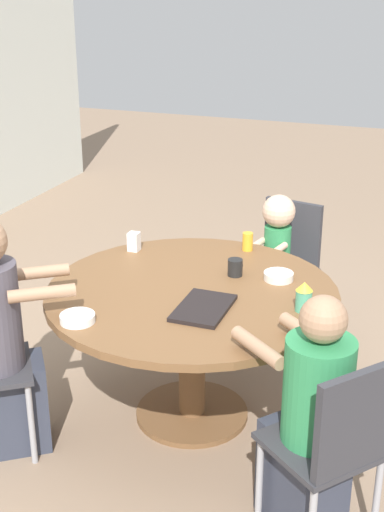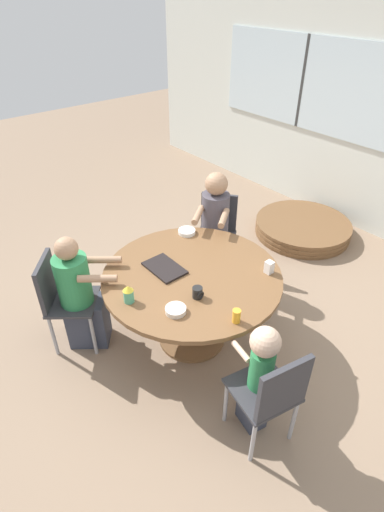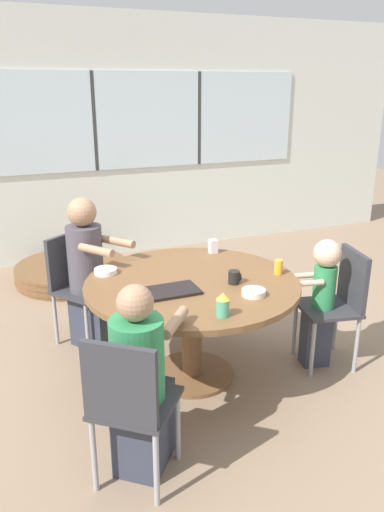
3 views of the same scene
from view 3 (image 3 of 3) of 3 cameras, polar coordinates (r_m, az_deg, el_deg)
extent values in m
plane|color=#8C725B|center=(3.75, 0.00, -13.47)|extent=(16.00, 16.00, 0.00)
cube|color=silver|center=(6.04, -11.07, 12.86)|extent=(8.40, 0.06, 2.80)
cube|color=silver|center=(5.98, -11.11, 14.81)|extent=(5.20, 0.02, 1.10)
cube|color=#333333|center=(5.98, -11.10, 14.81)|extent=(0.04, 0.01, 1.10)
cube|color=#333333|center=(6.37, 0.84, 15.39)|extent=(0.04, 0.01, 1.10)
cylinder|color=brown|center=(3.41, 0.00, -3.17)|extent=(1.47, 1.47, 0.04)
cylinder|color=brown|center=(3.57, 0.00, -8.70)|extent=(0.14, 0.14, 0.70)
cylinder|color=brown|center=(3.74, 0.00, -13.28)|extent=(0.60, 0.60, 0.03)
cube|color=#333338|center=(4.10, -12.25, -3.80)|extent=(0.56, 0.56, 0.03)
cube|color=#333338|center=(4.14, -14.29, -0.43)|extent=(0.33, 0.25, 0.42)
cylinder|color=#99999E|center=(4.20, -8.74, -6.47)|extent=(0.03, 0.03, 0.44)
cylinder|color=#99999E|center=(3.98, -11.88, -8.22)|extent=(0.03, 0.03, 0.44)
cylinder|color=#99999E|center=(4.41, -12.16, -5.41)|extent=(0.03, 0.03, 0.44)
cylinder|color=#99999E|center=(4.20, -15.33, -6.99)|extent=(0.03, 0.03, 0.44)
cube|color=#333338|center=(2.70, -6.42, -16.35)|extent=(0.56, 0.56, 0.03)
cube|color=#333338|center=(2.44, -8.29, -14.38)|extent=(0.32, 0.27, 0.42)
cylinder|color=#99999E|center=(3.02, -8.06, -17.57)|extent=(0.03, 0.03, 0.44)
cylinder|color=#99999E|center=(2.92, -1.63, -18.87)|extent=(0.03, 0.03, 0.44)
cylinder|color=#99999E|center=(2.79, -11.14, -21.44)|extent=(0.03, 0.03, 0.44)
cylinder|color=#99999E|center=(2.68, -4.10, -23.12)|extent=(0.03, 0.03, 0.44)
cube|color=#333338|center=(3.82, 15.21, -5.76)|extent=(0.47, 0.47, 0.03)
cube|color=#333338|center=(3.82, 17.95, -2.44)|extent=(0.11, 0.38, 0.42)
cylinder|color=#99999E|center=(3.72, 13.61, -10.35)|extent=(0.03, 0.03, 0.44)
cylinder|color=#99999E|center=(4.00, 11.67, -8.05)|extent=(0.03, 0.03, 0.44)
cylinder|color=#99999E|center=(3.87, 18.29, -9.67)|extent=(0.03, 0.03, 0.44)
cylinder|color=#99999E|center=(4.13, 16.09, -7.51)|extent=(0.03, 0.03, 0.44)
cube|color=#333847|center=(4.13, -11.07, -6.91)|extent=(0.39, 0.41, 0.47)
cylinder|color=#4C4751|center=(3.97, -12.10, -0.28)|extent=(0.27, 0.27, 0.52)
sphere|color=#A37A5B|center=(3.87, -12.48, 4.94)|extent=(0.22, 0.22, 0.22)
cylinder|color=#A37A5B|center=(3.87, -8.47, 1.65)|extent=(0.23, 0.28, 0.06)
cylinder|color=#A37A5B|center=(3.69, -10.90, 0.65)|extent=(0.23, 0.28, 0.06)
cube|color=#333847|center=(2.91, -5.48, -18.87)|extent=(0.41, 0.42, 0.47)
cylinder|color=#2D844C|center=(2.61, -6.27, -11.66)|extent=(0.28, 0.28, 0.44)
sphere|color=#A37A5B|center=(2.46, -6.53, -5.35)|extent=(0.19, 0.19, 0.19)
cylinder|color=#A37A5B|center=(2.79, -6.87, -6.85)|extent=(0.24, 0.28, 0.06)
cylinder|color=#A37A5B|center=(2.71, -1.94, -7.55)|extent=(0.24, 0.28, 0.06)
cube|color=#333847|center=(3.89, 13.95, -8.83)|extent=(0.22, 0.18, 0.47)
cylinder|color=#2D844C|center=(3.74, 14.88, -3.44)|extent=(0.16, 0.16, 0.32)
sphere|color=#DBB293|center=(3.65, 15.22, 0.30)|extent=(0.20, 0.20, 0.20)
cylinder|color=#DBB293|center=(3.60, 13.45, -3.02)|extent=(0.18, 0.08, 0.04)
cylinder|color=#DBB293|center=(3.72, 12.56, -2.19)|extent=(0.18, 0.08, 0.04)
cube|color=black|center=(3.22, -2.38, -4.00)|extent=(0.35, 0.23, 0.02)
cylinder|color=black|center=(3.36, 4.82, -2.43)|extent=(0.08, 0.08, 0.09)
torus|color=black|center=(3.38, 5.41, -2.34)|extent=(0.01, 0.06, 0.06)
cylinder|color=#4CA57F|center=(2.89, 3.54, -5.94)|extent=(0.08, 0.08, 0.10)
cone|color=gold|center=(2.86, 3.57, -4.61)|extent=(0.08, 0.08, 0.04)
cylinder|color=gold|center=(3.57, 9.85, -1.24)|extent=(0.06, 0.06, 0.10)
cube|color=silver|center=(3.96, 2.43, 1.13)|extent=(0.06, 0.06, 0.11)
cylinder|color=silver|center=(3.20, 7.05, -4.15)|extent=(0.15, 0.15, 0.04)
cylinder|color=white|center=(3.58, -9.85, -1.70)|extent=(0.16, 0.16, 0.04)
cylinder|color=brown|center=(5.59, -13.48, -2.49)|extent=(1.18, 1.18, 0.03)
cylinder|color=brown|center=(5.57, -13.50, -2.20)|extent=(1.19, 1.19, 0.03)
cylinder|color=brown|center=(5.56, -13.52, -1.91)|extent=(1.18, 1.18, 0.03)
cylinder|color=brown|center=(5.55, -13.55, -1.63)|extent=(1.19, 1.19, 0.03)
cylinder|color=brown|center=(5.54, -13.57, -1.34)|extent=(1.18, 1.18, 0.03)
cylinder|color=brown|center=(5.53, -13.60, -1.04)|extent=(1.19, 1.19, 0.03)
camera|label=1|loc=(2.58, -70.62, 11.51)|focal=50.00mm
camera|label=2|loc=(3.50, 50.37, 24.73)|focal=28.00mm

